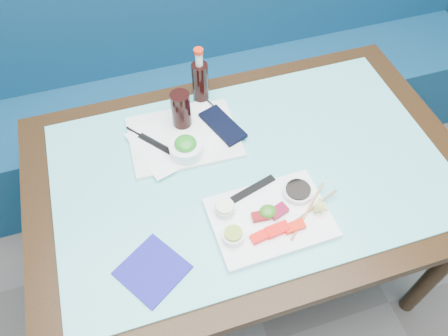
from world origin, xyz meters
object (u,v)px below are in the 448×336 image
object	(u,v)px
seaweed_bowl	(186,149)
cola_glass	(181,110)
cola_bottle_body	(200,83)
serving_tray	(184,137)
sashimi_plate	(270,218)
blue_napkin	(152,270)
dining_table	(249,185)
booth_bench	(190,86)

from	to	relation	value
seaweed_bowl	cola_glass	distance (m)	0.14
cola_bottle_body	serving_tray	bearing A→B (deg)	-123.65
sashimi_plate	blue_napkin	distance (m)	0.36
sashimi_plate	seaweed_bowl	world-z (taller)	seaweed_bowl
dining_table	serving_tray	distance (m)	0.27
serving_tray	cola_bottle_body	world-z (taller)	cola_bottle_body
booth_bench	blue_napkin	bearing A→B (deg)	-108.68
serving_tray	seaweed_bowl	xyz separation A→B (m)	(-0.01, -0.07, 0.03)
booth_bench	cola_glass	bearing A→B (deg)	-104.90
dining_table	serving_tray	bearing A→B (deg)	132.39
seaweed_bowl	cola_bottle_body	world-z (taller)	cola_bottle_body
sashimi_plate	cola_glass	bearing A→B (deg)	107.88
cola_glass	blue_napkin	distance (m)	0.53
cola_glass	cola_bottle_body	distance (m)	0.14
booth_bench	cola_bottle_body	xyz separation A→B (m)	(-0.07, -0.50, 0.46)
serving_tray	cola_bottle_body	bearing A→B (deg)	58.44
booth_bench	sashimi_plate	bearing A→B (deg)	-90.47
cola_bottle_body	blue_napkin	xyz separation A→B (m)	(-0.30, -0.59, -0.08)
booth_bench	cola_glass	size ratio (longest dim) A/B	22.76
dining_table	blue_napkin	size ratio (longest dim) A/B	8.98
cola_glass	cola_bottle_body	xyz separation A→B (m)	(0.09, 0.10, 0.00)
booth_bench	cola_glass	xyz separation A→B (m)	(-0.16, -0.60, 0.46)
booth_bench	cola_bottle_body	bearing A→B (deg)	-97.47
dining_table	blue_napkin	xyz separation A→B (m)	(-0.37, -0.24, 0.09)
blue_napkin	serving_tray	bearing A→B (deg)	65.40
booth_bench	cola_bottle_body	size ratio (longest dim) A/B	18.75
dining_table	cola_bottle_body	xyz separation A→B (m)	(-0.07, 0.34, 0.17)
sashimi_plate	cola_glass	distance (m)	0.46
cola_glass	booth_bench	bearing A→B (deg)	75.10
sashimi_plate	booth_bench	bearing A→B (deg)	88.18
cola_glass	seaweed_bowl	bearing A→B (deg)	-98.75
serving_tray	cola_glass	size ratio (longest dim) A/B	2.70
cola_bottle_body	blue_napkin	distance (m)	0.66
seaweed_bowl	blue_napkin	distance (m)	0.40
dining_table	serving_tray	size ratio (longest dim) A/B	3.94
booth_bench	sashimi_plate	size ratio (longest dim) A/B	8.88
booth_bench	serving_tray	world-z (taller)	booth_bench
booth_bench	cola_bottle_body	world-z (taller)	booth_bench
sashimi_plate	cola_glass	size ratio (longest dim) A/B	2.56
dining_table	serving_tray	xyz separation A→B (m)	(-0.17, 0.19, 0.10)
serving_tray	blue_napkin	world-z (taller)	serving_tray
booth_bench	serving_tray	distance (m)	0.78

